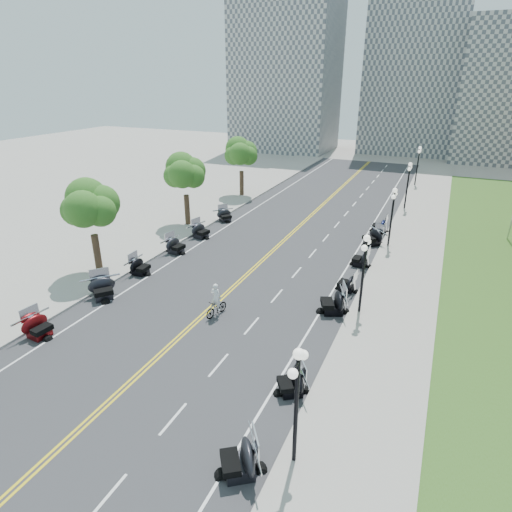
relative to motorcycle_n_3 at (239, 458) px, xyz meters
The scene contains 51 objects.
ground 11.59m from the motorcycle_n_3, 126.91° to the left, with size 160.00×160.00×0.00m, color gray.
road 20.47m from the motorcycle_n_3, 109.84° to the left, with size 16.00×90.00×0.01m, color #333335.
centerline_yellow_a 20.51m from the motorcycle_n_3, 110.16° to the left, with size 0.12×90.00×0.00m, color yellow.
centerline_yellow_b 20.43m from the motorcycle_n_3, 109.53° to the left, with size 0.12×90.00×0.00m, color yellow.
edge_line_north 19.27m from the motorcycle_n_3, 91.62° to the left, with size 0.12×90.00×0.00m, color white.
edge_line_south 23.43m from the motorcycle_n_3, 124.74° to the left, with size 0.12×90.00×0.00m, color white.
lane_dash_3 4.70m from the motorcycle_n_3, 143.68° to the right, with size 0.12×2.00×0.00m, color white.
lane_dash_4 4.01m from the motorcycle_n_3, 161.59° to the left, with size 0.12×2.00×0.00m, color white.
lane_dash_5 6.49m from the motorcycle_n_3, 125.52° to the left, with size 0.12×2.00×0.00m, color white.
lane_dash_6 10.00m from the motorcycle_n_3, 112.05° to the left, with size 0.12×2.00×0.00m, color white.
lane_dash_7 13.78m from the motorcycle_n_3, 105.79° to the left, with size 0.12×2.00×0.00m, color white.
lane_dash_8 17.66m from the motorcycle_n_3, 102.25° to the left, with size 0.12×2.00×0.00m, color white.
lane_dash_9 21.59m from the motorcycle_n_3, 100.00° to the left, with size 0.12×2.00×0.00m, color white.
lane_dash_10 25.53m from the motorcycle_n_3, 98.44° to the left, with size 0.12×2.00×0.00m, color white.
lane_dash_11 29.49m from the motorcycle_n_3, 97.30° to the left, with size 0.12×2.00×0.00m, color white.
lane_dash_12 33.46m from the motorcycle_n_3, 96.43° to the left, with size 0.12×2.00×0.00m, color white.
lane_dash_13 37.44m from the motorcycle_n_3, 95.74° to the left, with size 0.12×2.00×0.00m, color white.
lane_dash_14 41.42m from the motorcycle_n_3, 95.19° to the left, with size 0.12×2.00×0.00m, color white.
lane_dash_15 45.41m from the motorcycle_n_3, 94.73° to the left, with size 0.12×2.00×0.00m, color white.
lane_dash_16 49.39m from the motorcycle_n_3, 94.35° to the left, with size 0.12×2.00×0.00m, color white.
lane_dash_17 53.38m from the motorcycle_n_3, 94.02° to the left, with size 0.12×2.00×0.00m, color white.
lane_dash_18 57.37m from the motorcycle_n_3, 93.74° to the left, with size 0.12×2.00×0.00m, color white.
lane_dash_19 61.37m from the motorcycle_n_3, 93.50° to the left, with size 0.12×2.00×0.00m, color white.
sidewalk_north 19.58m from the motorcycle_n_3, 79.54° to the left, with size 5.00×90.00×0.15m, color #9E9991.
sidewalk_south 25.98m from the motorcycle_n_3, 132.19° to the left, with size 5.00×90.00×0.15m, color #9E9991.
lawn 29.23m from the motorcycle_n_3, 68.82° to the left, with size 9.00×60.00×0.10m, color #356023.
distant_block_a 76.48m from the motorcycle_n_3, 109.30° to the left, with size 18.00×14.00×26.00m, color gray.
distant_block_b 78.61m from the motorcycle_n_3, 92.18° to the left, with size 16.00×12.00×30.00m, color gray.
street_lamp_1 2.79m from the motorcycle_n_3, 36.99° to the left, with size 0.50×1.20×4.90m, color black, non-canonical shape.
street_lamp_2 13.48m from the motorcycle_n_3, 82.88° to the left, with size 0.50×1.20×4.90m, color black, non-canonical shape.
street_lamp_3 25.37m from the motorcycle_n_3, 86.25° to the left, with size 0.50×1.20×4.90m, color black, non-canonical shape.
street_lamp_4 37.33m from the motorcycle_n_3, 87.46° to the left, with size 0.50×1.20×4.90m, color black, non-canonical shape.
street_lamp_5 49.31m from the motorcycle_n_3, 88.08° to the left, with size 0.50×1.20×4.90m, color black, non-canonical shape.
tree_2 20.73m from the motorcycle_n_3, 146.43° to the left, with size 4.80×4.80×9.20m, color #235619, non-canonical shape.
tree_3 29.05m from the motorcycle_n_3, 126.09° to the left, with size 4.80×4.80×9.20m, color #235619, non-canonical shape.
tree_4 39.32m from the motorcycle_n_3, 115.68° to the left, with size 4.80×4.80×9.20m, color #235619, non-canonical shape.
motorcycle_n_3 is the anchor object (origin of this frame).
motorcycle_n_4 4.82m from the motorcycle_n_3, 86.84° to the left, with size 1.85×1.85×1.29m, color black, non-canonical shape.
motorcycle_n_6 12.67m from the motorcycle_n_3, 89.34° to the left, with size 2.22×2.22×1.56m, color black, non-canonical shape.
motorcycle_n_7 15.91m from the motorcycle_n_3, 89.02° to the left, with size 1.77×1.77×1.24m, color black, non-canonical shape.
motorcycle_n_8 20.37m from the motorcycle_n_3, 89.19° to the left, with size 1.87×1.87×1.31m, color black, non-canonical shape.
motorcycle_n_9 25.23m from the motorcycle_n_3, 89.28° to the left, with size 2.13×2.13×1.49m, color black, non-canonical shape.
motorcycle_n_10 28.85m from the motorcycle_n_3, 89.34° to the left, with size 1.96×1.96×1.37m, color black, non-canonical shape.
motorcycle_s_4 14.51m from the motorcycle_n_3, 166.22° to the left, with size 1.97×1.97×1.38m, color #590A0C, non-canonical shape.
motorcycle_s_5 16.29m from the motorcycle_n_3, 149.09° to the left, with size 2.17×2.17×1.52m, color black, non-canonical shape.
motorcycle_s_6 18.75m from the motorcycle_n_3, 138.83° to the left, with size 1.88×1.88×1.32m, color black, non-canonical shape.
motorcycle_s_7 21.92m from the motorcycle_n_3, 129.83° to the left, with size 1.99×1.99×1.39m, color black, non-canonical shape.
motorcycle_s_8 25.04m from the motorcycle_n_3, 124.01° to the left, with size 2.00×2.00×1.40m, color black, non-canonical shape.
motorcycle_s_9 29.49m from the motorcycle_n_3, 118.88° to the left, with size 1.87×1.87×1.31m, color black, non-canonical shape.
bicycle 11.32m from the motorcycle_n_3, 123.15° to the left, with size 0.49×1.74×1.04m, color #A51414.
cyclist_rider 11.38m from the motorcycle_n_3, 123.15° to the left, with size 0.65×0.43×1.78m, color silver.
Camera 1 is at (12.11, -19.35, 13.42)m, focal length 30.00 mm.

